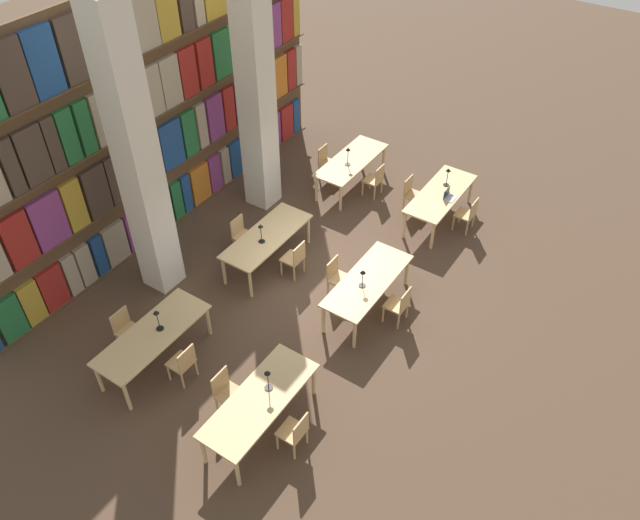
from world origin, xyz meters
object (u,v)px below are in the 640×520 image
object	(u,v)px
pillar_left	(138,161)
chair_4	(468,214)
chair_3	(337,276)
chair_1	(227,391)
chair_6	(183,362)
chair_8	(295,258)
chair_0	(295,432)
chair_7	(127,329)
laptop	(449,196)
chair_9	(242,234)
desk_lamp_1	(363,276)
chair_5	(412,193)
desk_lamp_5	(348,153)
reading_table_0	(260,402)
chair_11	(326,162)
chair_2	(399,304)
desk_lamp_0	(268,377)
reading_table_4	(267,238)
chair_10	(375,179)
reading_table_5	(351,162)
reading_table_3	(153,336)
pillar_center	(256,88)
desk_lamp_4	(261,230)
desk_lamp_2	(448,174)
reading_table_2	(440,196)
desk_lamp_3	(157,317)

from	to	relation	value
pillar_left	chair_4	xyz separation A→B (m)	(5.15, -4.63, -2.54)
chair_3	chair_1	bearing A→B (deg)	-0.70
chair_6	chair_8	world-z (taller)	same
chair_0	chair_7	bearing A→B (deg)	89.32
laptop	chair_9	distance (m)	4.78
chair_1	desk_lamp_1	size ratio (longest dim) A/B	2.11
chair_5	desk_lamp_5	bearing A→B (deg)	-83.68
reading_table_0	chair_3	bearing A→B (deg)	11.15
chair_7	chair_11	distance (m)	6.85
chair_2	desk_lamp_5	world-z (taller)	desk_lamp_5
desk_lamp_1	chair_8	xyz separation A→B (m)	(0.21, 1.76, -0.57)
desk_lamp_0	reading_table_4	distance (m)	3.99
pillar_left	desk_lamp_0	bearing A→B (deg)	-110.18
chair_6	chair_11	distance (m)	7.00
chair_3	chair_10	distance (m)	3.62
desk_lamp_1	chair_5	distance (m)	3.78
reading_table_4	reading_table_5	distance (m)	3.52
chair_7	chair_9	xyz separation A→B (m)	(3.38, -0.03, 0.00)
reading_table_3	chair_7	distance (m)	0.75
chair_8	chair_5	bearing A→B (deg)	-15.92
chair_4	chair_8	world-z (taller)	same
chair_2	reading_table_5	distance (m)	4.77
pillar_left	pillar_center	distance (m)	3.47
reading_table_5	laptop	bearing A→B (deg)	-92.79
chair_9	reading_table_5	size ratio (longest dim) A/B	0.38
reading_table_5	chair_10	world-z (taller)	chair_10
reading_table_0	reading_table_4	distance (m)	4.18
desk_lamp_4	desk_lamp_2	bearing A→B (deg)	-30.11
reading_table_2	laptop	xyz separation A→B (m)	(-0.07, -0.24, 0.12)
pillar_center	reading_table_4	xyz separation A→B (m)	(-1.78, -1.50, -2.31)
desk_lamp_2	chair_2	bearing A→B (deg)	-167.78
chair_11	reading_table_0	bearing A→B (deg)	24.97
desk_lamp_3	reading_table_4	world-z (taller)	desk_lamp_3
pillar_center	chair_0	size ratio (longest dim) A/B	6.95
laptop	desk_lamp_4	world-z (taller)	desk_lamp_4
pillar_left	reading_table_3	distance (m)	3.20
chair_4	desk_lamp_4	distance (m)	4.85
pillar_left	chair_3	size ratio (longest dim) A/B	6.95
reading_table_3	chair_2	bearing A→B (deg)	-43.74
reading_table_2	reading_table_4	size ratio (longest dim) A/B	1.00
laptop	chair_7	world-z (taller)	laptop
desk_lamp_1	chair_4	bearing A→B (deg)	-10.13
pillar_center	reading_table_4	world-z (taller)	pillar_center
chair_6	chair_8	distance (m)	3.38
chair_4	chair_7	world-z (taller)	same
chair_0	chair_5	xyz separation A→B (m)	(6.88, 1.46, 0.00)
pillar_left	chair_2	bearing A→B (deg)	-69.91
desk_lamp_1	chair_7	distance (m)	4.56
desk_lamp_1	reading_table_2	size ratio (longest dim) A/B	0.18
reading_table_0	desk_lamp_5	size ratio (longest dim) A/B	4.74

